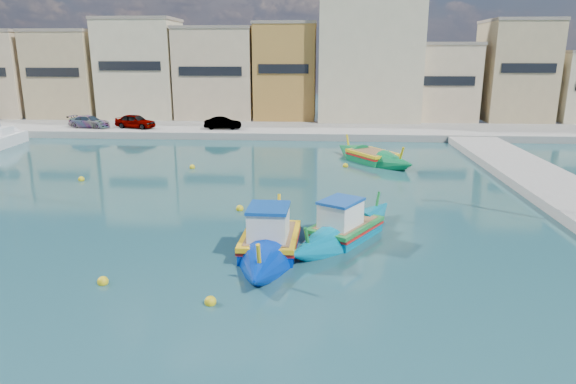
% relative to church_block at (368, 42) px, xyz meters
% --- Properties ---
extents(ground, '(160.00, 160.00, 0.00)m').
position_rel_church_block_xyz_m(ground, '(-10.00, -40.00, -8.41)').
color(ground, '#164442').
rests_on(ground, ground).
extents(north_quay, '(80.00, 8.00, 0.60)m').
position_rel_church_block_xyz_m(north_quay, '(-10.00, -8.00, -8.11)').
color(north_quay, gray).
rests_on(north_quay, ground).
extents(north_townhouses, '(83.20, 7.87, 10.19)m').
position_rel_church_block_xyz_m(north_townhouses, '(-3.32, -0.64, -3.41)').
color(north_townhouses, tan).
rests_on(north_townhouses, ground).
extents(church_block, '(10.00, 10.00, 19.10)m').
position_rel_church_block_xyz_m(church_block, '(0.00, 0.00, 0.00)').
color(church_block, beige).
rests_on(church_block, ground).
extents(parked_cars, '(16.15, 2.53, 1.28)m').
position_rel_church_block_xyz_m(parked_cars, '(-21.43, -9.50, -7.22)').
color(parked_cars, '#4C1919').
rests_on(parked_cars, north_quay).
extents(luzzu_turquoise_cabin, '(5.72, 7.83, 2.60)m').
position_rel_church_block_xyz_m(luzzu_turquoise_cabin, '(-3.55, -35.74, -8.09)').
color(luzzu_turquoise_cabin, '#007199').
rests_on(luzzu_turquoise_cabin, ground).
extents(luzzu_blue_cabin, '(2.20, 8.20, 2.88)m').
position_rel_church_block_xyz_m(luzzu_blue_cabin, '(-6.44, -37.44, -8.06)').
color(luzzu_blue_cabin, '#002AA8').
rests_on(luzzu_blue_cabin, ground).
extents(luzzu_green, '(6.26, 8.10, 2.61)m').
position_rel_church_block_xyz_m(luzzu_green, '(-1.08, -20.51, -8.13)').
color(luzzu_green, '#0B743D').
rests_on(luzzu_green, ground).
extents(yacht_north, '(2.81, 7.75, 10.13)m').
position_rel_church_block_xyz_m(yacht_north, '(-30.68, -14.56, -8.01)').
color(yacht_north, white).
rests_on(yacht_north, ground).
extents(mooring_buoys, '(24.37, 19.90, 0.36)m').
position_rel_church_block_xyz_m(mooring_buoys, '(-8.15, -32.32, -8.33)').
color(mooring_buoys, yellow).
rests_on(mooring_buoys, ground).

